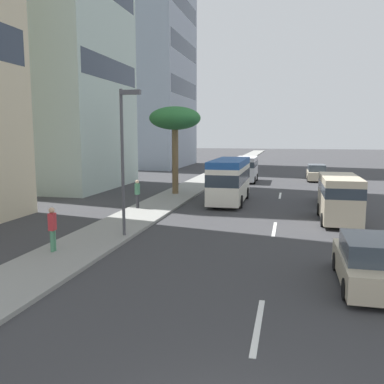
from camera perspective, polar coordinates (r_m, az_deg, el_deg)
The scene contains 16 objects.
ground_plane at distance 36.86m, azimuth 12.20°, elevation 0.39°, with size 198.00×198.00×0.00m, color #38383A.
sidewalk_right at distance 37.80m, azimuth 0.31°, elevation 0.88°, with size 162.00×2.98×0.15m, color gray.
lane_stripe_near at distance 11.07m, azimuth 9.08°, elevation -17.67°, with size 3.20×0.16×0.01m, color silver.
lane_stripe_mid at distance 21.41m, azimuth 11.29°, elevation -5.03°, with size 3.20×0.16×0.01m, color silver.
lane_stripe_far at distance 32.96m, azimuth 12.05°, elevation -0.48°, with size 3.20×0.16×0.01m, color silver.
van_lead at distance 23.94m, azimuth 19.66°, elevation -0.49°, with size 5.10×2.06×2.51m.
minibus_second at distance 28.93m, azimuth 5.20°, elevation 1.80°, with size 6.87×2.29×3.03m.
van_third at distance 41.71m, azimuth 7.48°, elevation 3.34°, with size 4.74×2.11×2.49m.
car_fourth at distance 44.44m, azimuth 16.76°, elevation 2.54°, with size 4.79×1.89×1.67m.
car_fifth at distance 14.30m, azimuth 23.44°, elevation -9.00°, with size 4.33×1.94×1.62m.
car_sixth at distance 29.98m, azimuth 19.01°, elevation -0.11°, with size 4.26×1.90×1.63m.
pedestrian_near_lamp at distance 26.14m, azimuth -7.54°, elevation -0.04°, with size 0.34×0.24×1.79m.
pedestrian_mid_block at distance 17.29m, azimuth -18.69°, elevation -4.60°, with size 0.34×0.26×1.77m.
palm_tree at distance 32.11m, azimuth -2.36°, elevation 9.90°, with size 3.94×3.94×6.71m.
street_lamp at distance 18.87m, azimuth -9.29°, elevation 6.25°, with size 0.24×0.97×6.60m.
office_tower_far at distance 65.28m, azimuth -6.78°, elevation 24.61°, with size 15.50×12.33×46.92m.
Camera 1 is at (-5.05, -0.65, 4.79)m, focal length 38.68 mm.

